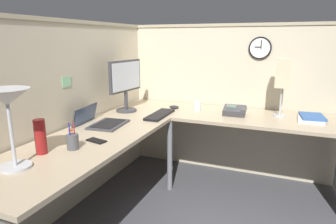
# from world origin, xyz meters

# --- Properties ---
(ground_plane) EXTENTS (6.80, 6.80, 0.00)m
(ground_plane) POSITION_xyz_m (0.00, 0.00, 0.00)
(ground_plane) COLOR #47474C
(cubicle_wall_back) EXTENTS (2.57, 0.12, 1.58)m
(cubicle_wall_back) POSITION_xyz_m (-0.36, 0.87, 0.79)
(cubicle_wall_back) COLOR beige
(cubicle_wall_back) RESTS_ON ground
(cubicle_wall_right) EXTENTS (0.12, 2.37, 1.58)m
(cubicle_wall_right) POSITION_xyz_m (0.87, -0.27, 0.79)
(cubicle_wall_right) COLOR beige
(cubicle_wall_right) RESTS_ON ground
(desk) EXTENTS (2.35, 2.15, 0.73)m
(desk) POSITION_xyz_m (-0.15, -0.05, 0.63)
(desk) COLOR tan
(desk) RESTS_ON ground
(monitor) EXTENTS (0.46, 0.20, 0.50)m
(monitor) POSITION_xyz_m (0.20, 0.64, 1.02)
(monitor) COLOR #38383D
(monitor) RESTS_ON desk
(laptop) EXTENTS (0.37, 0.41, 0.22)m
(laptop) POSITION_xyz_m (-0.30, 0.62, 0.75)
(laptop) COLOR #38383D
(laptop) RESTS_ON desk
(keyboard) EXTENTS (0.43, 0.15, 0.02)m
(keyboard) POSITION_xyz_m (0.16, 0.26, 0.74)
(keyboard) COLOR black
(keyboard) RESTS_ON desk
(computer_mouse) EXTENTS (0.06, 0.10, 0.03)m
(computer_mouse) POSITION_xyz_m (0.48, 0.24, 0.75)
(computer_mouse) COLOR #232326
(computer_mouse) RESTS_ON desk
(desk_lamp_dome) EXTENTS (0.24, 0.24, 0.44)m
(desk_lamp_dome) POSITION_xyz_m (-1.20, 0.54, 1.09)
(desk_lamp_dome) COLOR #B7BABF
(desk_lamp_dome) RESTS_ON desk
(pen_cup) EXTENTS (0.08, 0.08, 0.18)m
(pen_cup) POSITION_xyz_m (-0.84, 0.44, 0.78)
(pen_cup) COLOR #4C4C51
(pen_cup) RESTS_ON desk
(cell_phone) EXTENTS (0.10, 0.16, 0.01)m
(cell_phone) POSITION_xyz_m (-0.66, 0.39, 0.73)
(cell_phone) COLOR black
(cell_phone) RESTS_ON desk
(thermos_flask) EXTENTS (0.07, 0.07, 0.22)m
(thermos_flask) POSITION_xyz_m (-0.98, 0.57, 0.84)
(thermos_flask) COLOR maroon
(thermos_flask) RESTS_ON desk
(office_phone) EXTENTS (0.20, 0.21, 0.11)m
(office_phone) POSITION_xyz_m (0.45, -0.39, 0.77)
(office_phone) COLOR #38383D
(office_phone) RESTS_ON desk
(book_stack) EXTENTS (0.30, 0.23, 0.04)m
(book_stack) POSITION_xyz_m (0.51, -1.04, 0.75)
(book_stack) COLOR silver
(book_stack) RESTS_ON desk
(desk_lamp_paper) EXTENTS (0.13, 0.13, 0.53)m
(desk_lamp_paper) POSITION_xyz_m (0.56, -0.77, 1.11)
(desk_lamp_paper) COLOR #B7BABF
(desk_lamp_paper) RESTS_ON desk
(coffee_mug) EXTENTS (0.08, 0.08, 0.10)m
(coffee_mug) POSITION_xyz_m (0.50, -0.00, 0.78)
(coffee_mug) COLOR silver
(coffee_mug) RESTS_ON desk
(wall_clock) EXTENTS (0.04, 0.22, 0.22)m
(wall_clock) POSITION_xyz_m (0.82, -0.54, 1.34)
(wall_clock) COLOR black
(pinned_note_middle) EXTENTS (0.10, 0.00, 0.08)m
(pinned_note_middle) POSITION_xyz_m (-0.42, 0.82, 1.09)
(pinned_note_middle) COLOR #8CCC99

